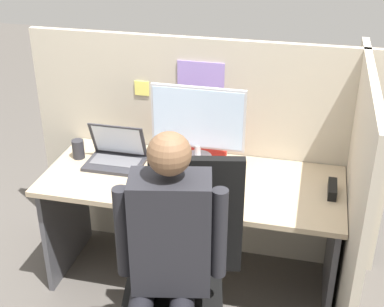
# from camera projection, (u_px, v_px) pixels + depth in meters

# --- Properties ---
(cubicle_panel_back) EXTENTS (2.17, 0.05, 1.42)m
(cubicle_panel_back) POSITION_uv_depth(u_px,v_px,m) (206.00, 151.00, 3.30)
(cubicle_panel_back) COLOR #B7AD99
(cubicle_panel_back) RESTS_ON ground
(cubicle_panel_right) EXTENTS (0.04, 1.33, 1.42)m
(cubicle_panel_right) POSITION_uv_depth(u_px,v_px,m) (352.00, 207.00, 2.75)
(cubicle_panel_right) COLOR #B7AD99
(cubicle_panel_right) RESTS_ON ground
(desk) EXTENTS (1.67, 0.69, 0.72)m
(desk) POSITION_uv_depth(u_px,v_px,m) (192.00, 204.00, 3.05)
(desk) COLOR tan
(desk) RESTS_ON ground
(paper_box) EXTENTS (0.29, 0.26, 0.06)m
(paper_box) POSITION_uv_depth(u_px,v_px,m) (198.00, 162.00, 3.08)
(paper_box) COLOR red
(paper_box) RESTS_ON desk
(monitor) EXTENTS (0.53, 0.16, 0.43)m
(monitor) POSITION_uv_depth(u_px,v_px,m) (198.00, 121.00, 2.97)
(monitor) COLOR #B2B2B7
(monitor) RESTS_ON paper_box
(laptop) EXTENTS (0.33, 0.23, 0.24)m
(laptop) POSITION_uv_depth(u_px,v_px,m) (116.00, 156.00, 3.11)
(laptop) COLOR #2D2D33
(laptop) RESTS_ON desk
(mouse) EXTENTS (0.07, 0.05, 0.04)m
(mouse) POSITION_uv_depth(u_px,v_px,m) (153.00, 179.00, 2.94)
(mouse) COLOR black
(mouse) RESTS_ON desk
(stapler) EXTENTS (0.05, 0.17, 0.05)m
(stapler) POSITION_uv_depth(u_px,v_px,m) (332.00, 189.00, 2.82)
(stapler) COLOR black
(stapler) RESTS_ON desk
(carrot_toy) EXTENTS (0.04, 0.12, 0.04)m
(carrot_toy) POSITION_uv_depth(u_px,v_px,m) (160.00, 187.00, 2.86)
(carrot_toy) COLOR orange
(carrot_toy) RESTS_ON desk
(office_chair) EXTENTS (0.55, 0.60, 1.11)m
(office_chair) POSITION_uv_depth(u_px,v_px,m) (183.00, 274.00, 2.50)
(office_chair) COLOR black
(office_chair) RESTS_ON ground
(person) EXTENTS (0.47, 0.44, 1.34)m
(person) POSITION_uv_depth(u_px,v_px,m) (166.00, 257.00, 2.27)
(person) COLOR black
(person) RESTS_ON ground
(pen_cup) EXTENTS (0.07, 0.07, 0.11)m
(pen_cup) POSITION_uv_depth(u_px,v_px,m) (78.00, 149.00, 3.18)
(pen_cup) COLOR #28282D
(pen_cup) RESTS_ON desk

